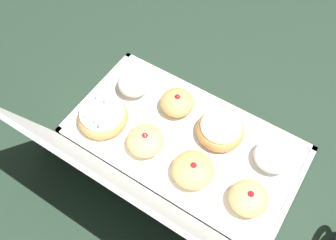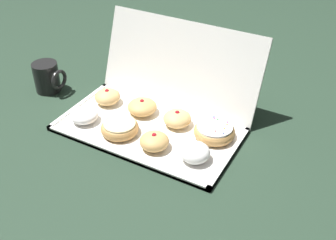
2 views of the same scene
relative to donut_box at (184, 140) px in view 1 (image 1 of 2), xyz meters
The scene contains 11 objects.
ground_plane 0.01m from the donut_box, ahead, with size 3.00×3.00×0.00m, color #233828.
donut_box is the anchor object (origin of this frame).
box_lid_open 0.23m from the donut_box, 90.00° to the left, with size 0.53×0.28×0.01m, color white.
powdered_filled_donut_0 0.20m from the donut_box, 162.83° to the right, with size 0.08×0.08×0.04m.
glazed_ring_donut_1 0.09m from the donut_box, 136.96° to the right, with size 0.11×0.11×0.04m.
jelly_filled_donut_2 0.09m from the donut_box, 46.91° to the right, with size 0.08×0.08×0.05m.
powdered_filled_donut_3 0.19m from the donut_box, 17.17° to the right, with size 0.08×0.08×0.05m.
jelly_filled_donut_4 0.20m from the donut_box, 162.83° to the left, with size 0.08×0.08×0.05m.
jelly_filled_donut_5 0.09m from the donut_box, 132.66° to the left, with size 0.09×0.09×0.05m.
jelly_filled_donut_6 0.09m from the donut_box, 42.60° to the left, with size 0.08×0.08×0.05m.
sprinkle_donut_7 0.20m from the donut_box, 17.85° to the left, with size 0.12×0.12×0.04m.
Camera 1 is at (-0.19, 0.37, 0.74)m, focal length 39.13 mm.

